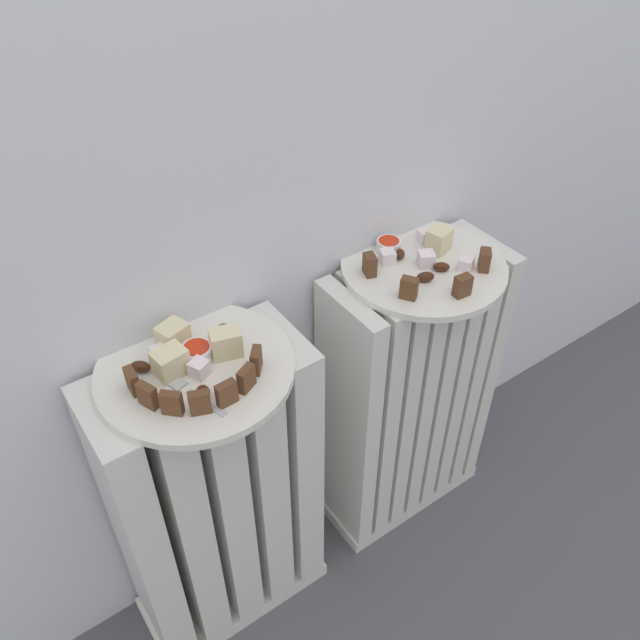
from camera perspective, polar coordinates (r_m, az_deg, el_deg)
radiator_left at (r=1.17m, az=-8.85°, el=-15.44°), size 0.35×0.16×0.62m
radiator_right at (r=1.32m, az=7.61°, el=-6.70°), size 0.35×0.16×0.62m
plate_left at (r=0.93m, az=-10.83°, el=-4.23°), size 0.28×0.28×0.01m
plate_right at (r=1.11m, az=9.04°, el=4.63°), size 0.28×0.28×0.01m
dark_cake_slice_left_0 at (r=0.90m, az=-16.09°, el=-5.17°), size 0.01×0.03×0.04m
dark_cake_slice_left_1 at (r=0.87m, az=-14.85°, el=-6.41°), size 0.02×0.03×0.04m
dark_cake_slice_left_2 at (r=0.86m, az=-12.85°, el=-7.12°), size 0.03×0.03×0.04m
dark_cake_slice_left_3 at (r=0.85m, az=-10.47°, el=-7.12°), size 0.03×0.02×0.04m
dark_cake_slice_left_4 at (r=0.85m, az=-8.18°, el=-6.39°), size 0.03×0.01×0.04m
dark_cake_slice_left_5 at (r=0.87m, az=-6.46°, el=-5.11°), size 0.03×0.02×0.04m
dark_cake_slice_left_6 at (r=0.89m, az=-5.60°, el=-3.54°), size 0.03×0.03×0.04m
marble_cake_slice_left_0 at (r=0.92m, az=-8.23°, el=-1.99°), size 0.05×0.04×0.04m
marble_cake_slice_left_1 at (r=0.95m, az=-12.72°, el=-1.37°), size 0.05×0.04×0.04m
marble_cake_slice_left_2 at (r=0.91m, az=-12.95°, el=-3.63°), size 0.05×0.04×0.04m
turkish_delight_left_0 at (r=0.90m, az=-10.52°, el=-4.18°), size 0.03×0.03×0.02m
turkish_delight_left_1 at (r=0.94m, az=-13.94°, el=-2.88°), size 0.02×0.02×0.02m
medjool_date_left_0 at (r=0.88m, az=-10.20°, el=-6.23°), size 0.03×0.03×0.01m
medjool_date_left_1 at (r=0.93m, az=-15.43°, el=-3.96°), size 0.03×0.03×0.02m
medjool_date_left_2 at (r=0.96m, az=-8.64°, el=-0.88°), size 0.03×0.03×0.01m
jam_bowl_left at (r=0.93m, az=-10.71°, el=-2.75°), size 0.04×0.04×0.02m
dark_cake_slice_right_0 at (r=1.06m, az=4.38°, el=4.84°), size 0.02×0.03×0.04m
dark_cake_slice_right_1 at (r=1.02m, az=7.79°, el=2.77°), size 0.03×0.03×0.04m
dark_cake_slice_right_2 at (r=1.04m, az=12.36°, el=2.93°), size 0.03×0.02×0.04m
dark_cake_slice_right_3 at (r=1.10m, az=14.20°, el=5.11°), size 0.03×0.03×0.04m
marble_cake_slice_right_0 at (r=1.13m, az=10.35°, el=6.87°), size 0.05×0.04×0.04m
turkish_delight_right_0 at (r=1.16m, az=9.12°, el=7.27°), size 0.02×0.02×0.02m
turkish_delight_right_1 at (r=1.09m, az=5.92°, el=5.50°), size 0.03×0.03×0.02m
turkish_delight_right_2 at (r=1.10m, az=12.62°, el=4.79°), size 0.03×0.03×0.02m
turkish_delight_right_3 at (r=1.10m, az=9.25°, el=5.27°), size 0.03×0.03×0.03m
medjool_date_right_0 at (r=1.09m, az=10.57°, el=4.59°), size 0.03×0.03×0.02m
medjool_date_right_1 at (r=1.06m, az=9.21°, el=3.75°), size 0.03×0.03×0.02m
medjool_date_right_2 at (r=1.11m, az=7.02°, el=5.74°), size 0.03×0.03×0.02m
jam_bowl_right at (r=1.12m, az=6.02°, el=6.54°), size 0.04×0.04×0.02m
fork at (r=0.88m, az=-11.03°, el=-6.40°), size 0.04×0.10×0.00m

